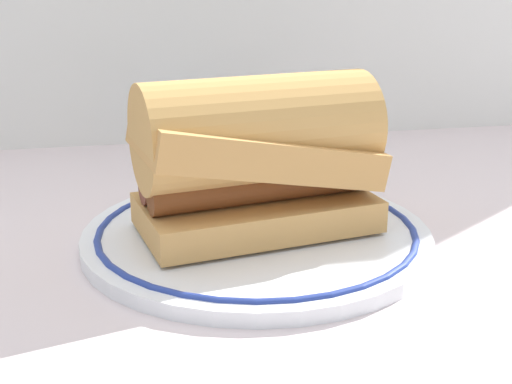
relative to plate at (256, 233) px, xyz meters
The scene contains 5 objects.
ground_plane 0.02m from the plate, behind, with size 1.50×1.50×0.00m, color silver.
plate is the anchor object (origin of this frame).
sausage_sandwich 0.07m from the plate, 143.13° to the right, with size 0.21×0.14×0.13m.
drinking_glass 0.24m from the plate, 95.76° to the left, with size 0.06×0.06×0.09m.
salt_shaker 0.22m from the plate, 66.66° to the left, with size 0.04×0.04×0.08m.
Camera 1 is at (-0.09, -0.55, 0.23)m, focal length 49.67 mm.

